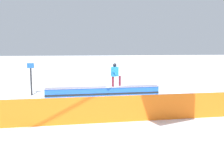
# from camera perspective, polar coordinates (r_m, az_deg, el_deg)

# --- Properties ---
(ground_plane) EXTENTS (120.00, 120.00, 0.00)m
(ground_plane) POSITION_cam_1_polar(r_m,az_deg,el_deg) (13.82, -2.18, -5.18)
(ground_plane) COLOR white
(grind_box) EXTENTS (6.77, 0.72, 0.52)m
(grind_box) POSITION_cam_1_polar(r_m,az_deg,el_deg) (13.77, -2.18, -4.22)
(grind_box) COLOR blue
(grind_box) RESTS_ON ground_plane
(snowboarder) EXTENTS (1.39, 0.84, 1.41)m
(snowboarder) POSITION_cam_1_polar(r_m,az_deg,el_deg) (13.68, 0.78, 0.15)
(snowboarder) COLOR silver
(snowboarder) RESTS_ON grind_box
(safety_fence) EXTENTS (10.55, 0.35, 1.03)m
(safety_fence) POSITION_cam_1_polar(r_m,az_deg,el_deg) (8.92, 0.85, -8.60)
(safety_fence) COLOR orange
(safety_fence) RESTS_ON ground_plane
(trail_marker) EXTENTS (0.40, 0.10, 1.94)m
(trail_marker) POSITION_cam_1_polar(r_m,az_deg,el_deg) (14.46, -19.45, -0.86)
(trail_marker) COLOR #262628
(trail_marker) RESTS_ON ground_plane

